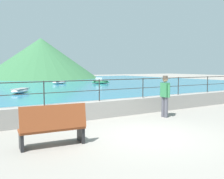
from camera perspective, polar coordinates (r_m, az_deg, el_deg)
name	(u,v)px	position (r m, az deg, el deg)	size (l,w,h in m)	color
ground_plane	(149,135)	(7.82, 8.60, -10.41)	(120.00, 120.00, 0.00)	gray
promenade_wall	(99,109)	(10.34, -2.93, -4.59)	(20.00, 0.56, 0.70)	gray
railing	(99,86)	(10.22, -2.96, 0.87)	(18.44, 0.04, 0.90)	#282623
lake_water	(8,85)	(32.03, -22.78, 0.97)	(64.00, 44.32, 0.06)	#236B89
hill_main	(41,58)	(51.08, -16.01, 6.93)	(22.34, 22.34, 7.89)	#33663D
bench_main	(53,126)	(6.72, -13.41, -8.14)	(1.75, 0.71, 1.13)	brown
person_walking	(165,94)	(10.57, 12.10, -1.05)	(0.38, 0.57, 1.75)	#4C4C56
boat_1	(20,91)	(21.18, -20.41, -0.23)	(2.14, 2.36, 0.36)	white
boat_5	(100,81)	(31.77, -2.72, 1.86)	(2.46, 1.84, 0.76)	#338C59
boat_6	(60,82)	(32.07, -11.98, 1.66)	(2.46, 1.83, 0.36)	white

